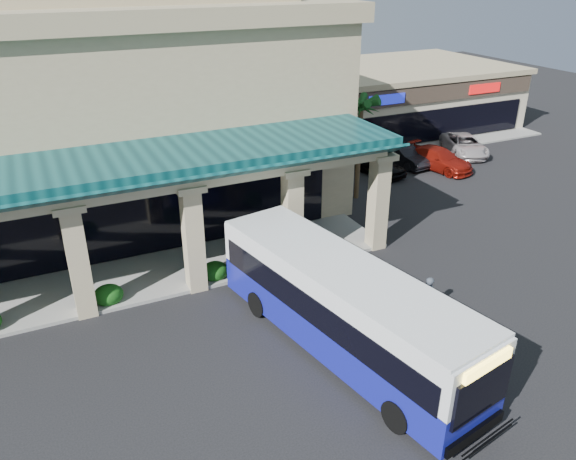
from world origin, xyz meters
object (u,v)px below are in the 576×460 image
transit_bus (342,309)px  pedestrian (429,297)px  car_silver (378,164)px  car_gray (464,145)px  car_red (438,159)px  car_white (403,155)px

transit_bus → pedestrian: size_ratio=6.96×
transit_bus → car_silver: bearing=41.6°
transit_bus → car_gray: (19.44, 15.78, -0.98)m
car_silver → car_red: (4.19, -0.89, 0.01)m
car_silver → car_gray: size_ratio=0.83×
car_white → car_silver: bearing=-169.2°
pedestrian → car_red: bearing=-38.8°
transit_bus → car_silver: (11.45, 14.91, -0.97)m
transit_bus → car_silver: 18.82m
car_white → car_gray: (5.43, 0.09, 0.00)m
transit_bus → car_red: size_ratio=2.44×
pedestrian → car_silver: size_ratio=0.42×
pedestrian → car_gray: (15.34, 15.44, -0.17)m
car_silver → car_white: bearing=5.2°
car_white → car_red: (1.62, -1.68, 0.03)m
car_silver → car_red: 4.29m
pedestrian → car_gray: pedestrian is taller
car_red → car_gray: (3.80, 1.77, -0.02)m
transit_bus → car_red: transit_bus is taller
pedestrian → car_silver: 16.31m
pedestrian → car_white: pedestrian is taller
pedestrian → car_red: (11.54, 13.67, -0.15)m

